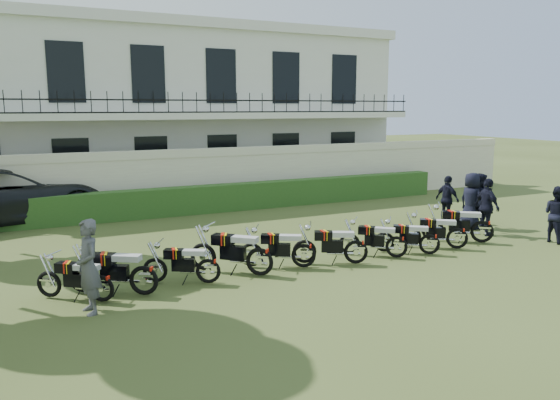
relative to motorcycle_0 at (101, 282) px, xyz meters
The scene contains 20 objects.
ground 5.17m from the motorcycle_0, 10.06° to the left, with size 100.00×100.00×0.00m, color #38451B.
perimeter_wall 10.27m from the motorcycle_0, 60.30° to the left, with size 30.00×0.35×2.30m.
hedge 10.13m from the motorcycle_0, 53.13° to the left, with size 18.00×0.60×1.00m, color #224B1A.
building 16.04m from the motorcycle_0, 71.14° to the left, with size 20.40×9.60×7.40m.
motorcycle_0 is the anchor object (origin of this frame).
motorcycle_1 0.84m from the motorcycle_0, ahead, with size 1.68×1.15×1.06m.
motorcycle_2 2.28m from the motorcycle_0, ahead, with size 1.55×0.92×0.94m.
motorcycle_3 3.51m from the motorcycle_0, ahead, with size 1.57×1.49×1.13m.
motorcycle_4 4.73m from the motorcycle_0, ahead, with size 1.65×1.00×1.01m.
motorcycle_5 6.03m from the motorcycle_0, ahead, with size 1.68×0.97×1.01m.
motorcycle_6 7.28m from the motorcycle_0, ahead, with size 1.37×1.25×0.97m.
motorcycle_7 8.26m from the motorcycle_0, ahead, with size 1.39×1.12×0.93m.
motorcycle_8 9.32m from the motorcycle_0, ahead, with size 1.50×1.17×0.99m.
motorcycle_9 10.44m from the motorcycle_0, ahead, with size 1.62×1.33×1.09m.
inspector 0.71m from the motorcycle_0, 120.24° to the right, with size 0.66×0.43×1.80m, color #555559.
officer_1 12.48m from the motorcycle_0, ahead, with size 0.79×0.62×1.63m, color black.
officer_2 11.37m from the motorcycle_0, ahead, with size 1.02×0.42×1.74m, color black.
officer_3 11.75m from the motorcycle_0, ahead, with size 0.88×0.57×1.80m, color black.
officer_4 12.06m from the motorcycle_0, ahead, with size 0.86×0.67×1.77m, color black.
officer_5 11.87m from the motorcycle_0, 13.59° to the left, with size 0.94×0.39×1.60m, color black.
Camera 1 is at (-6.46, -11.75, 3.84)m, focal length 35.00 mm.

